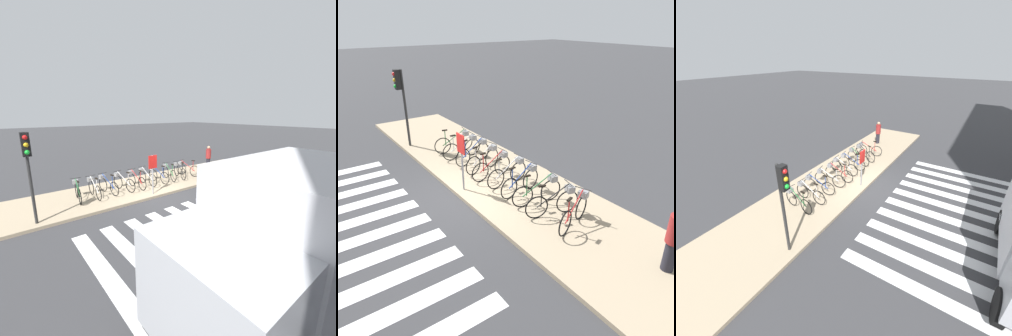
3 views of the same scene
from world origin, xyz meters
TOP-DOWN VIEW (x-y plane):
  - ground_plane at (0.00, 0.00)m, footprint 120.00×120.00m
  - sidewalk at (0.00, 1.71)m, footprint 17.80×3.42m
  - road_crosswalk at (-0.00, -5.18)m, footprint 8.55×8.00m
  - parked_bicycle_0 at (-3.21, 1.63)m, footprint 0.46×1.58m
  - parked_bicycle_1 at (-2.51, 1.60)m, footprint 0.46×1.59m
  - parked_bicycle_2 at (-1.84, 1.68)m, footprint 0.48×1.57m
  - parked_bicycle_3 at (-1.07, 1.63)m, footprint 0.53×1.56m
  - parked_bicycle_4 at (-0.38, 1.56)m, footprint 0.46×1.59m
  - parked_bicycle_5 at (0.33, 1.70)m, footprint 0.46×1.59m
  - parked_bicycle_6 at (1.03, 1.67)m, footprint 0.46×1.58m
  - parked_bicycle_7 at (1.82, 1.68)m, footprint 0.48×1.57m
  - parked_bicycle_8 at (2.54, 1.62)m, footprint 0.58×1.54m
  - parked_bicycle_9 at (3.19, 1.69)m, footprint 0.63×1.52m
  - truck at (-1.82, -6.38)m, footprint 4.65×2.11m
  - pedestrian at (5.52, 2.09)m, footprint 0.34×0.34m
  - traffic_light at (-4.98, 0.23)m, footprint 0.24×0.40m
  - sign_post at (-0.19, 0.29)m, footprint 0.44×0.07m

SIDE VIEW (x-z plane):
  - ground_plane at x=0.00m, z-range 0.00..0.00m
  - road_crosswalk at x=0.00m, z-range 0.00..0.01m
  - sidewalk at x=0.00m, z-range 0.00..0.12m
  - parked_bicycle_0 at x=-3.21m, z-range 0.06..1.04m
  - parked_bicycle_1 at x=-2.51m, z-range 0.06..1.04m
  - parked_bicycle_2 at x=-1.84m, z-range 0.06..1.04m
  - parked_bicycle_3 at x=-1.07m, z-range 0.06..1.04m
  - parked_bicycle_4 at x=-0.38m, z-range 0.06..1.04m
  - parked_bicycle_5 at x=0.33m, z-range 0.06..1.04m
  - parked_bicycle_6 at x=1.03m, z-range 0.06..1.04m
  - parked_bicycle_7 at x=1.82m, z-range 0.06..1.04m
  - parked_bicycle_8 at x=2.54m, z-range 0.06..1.04m
  - parked_bicycle_9 at x=3.19m, z-range 0.06..1.04m
  - pedestrian at x=5.52m, z-range 0.15..1.68m
  - sign_post at x=-0.19m, z-range 0.46..2.29m
  - truck at x=-1.82m, z-range 0.18..3.13m
  - traffic_light at x=-4.98m, z-range 0.81..3.93m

